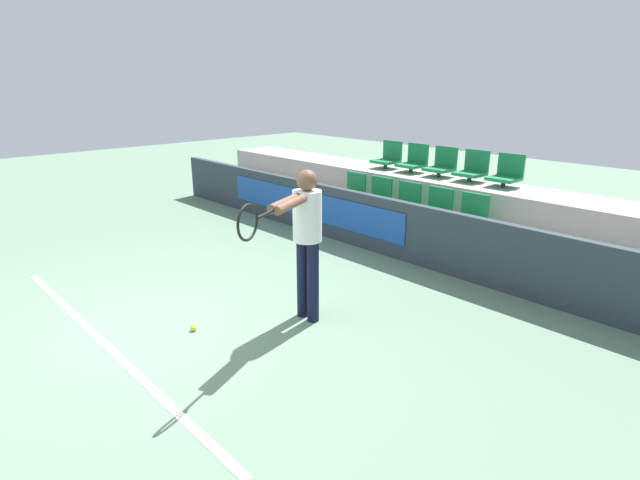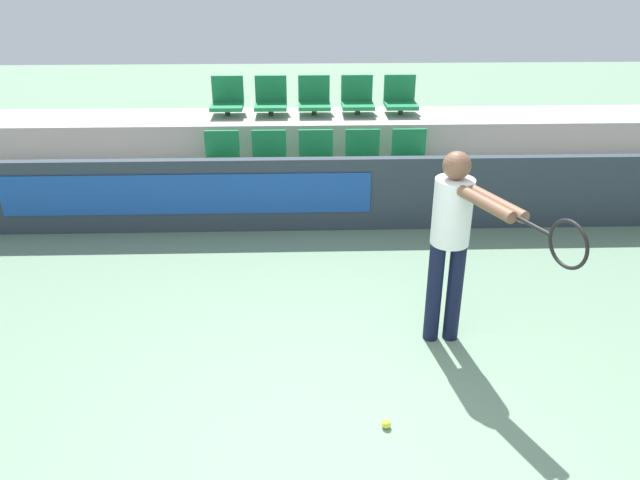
{
  "view_description": "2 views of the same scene",
  "coord_description": "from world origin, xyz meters",
  "px_view_note": "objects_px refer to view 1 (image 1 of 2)",
  "views": [
    {
      "loc": [
        4.78,
        -1.88,
        2.55
      ],
      "look_at": [
        0.56,
        2.08,
        0.69
      ],
      "focal_mm": 28.0,
      "sensor_mm": 36.0,
      "label": 1
    },
    {
      "loc": [
        -0.19,
        -2.98,
        3.1
      ],
      "look_at": [
        -0.02,
        2.17,
        0.63
      ],
      "focal_mm": 35.0,
      "sensor_mm": 36.0,
      "label": 2
    }
  ],
  "objects_px": {
    "stadium_chair_2": "(405,201)",
    "stadium_chair_4": "(470,215)",
    "stadium_chair_7": "(442,165)",
    "stadium_chair_0": "(352,190)",
    "stadium_chair_8": "(473,169)",
    "stadium_chair_1": "(377,195)",
    "stadium_chair_9": "(507,174)",
    "stadium_chair_3": "(436,208)",
    "stadium_chair_5": "(388,157)",
    "tennis_ball": "(194,328)",
    "stadium_chair_6": "(414,161)",
    "tennis_player": "(305,231)"
  },
  "relations": [
    {
      "from": "stadium_chair_3",
      "to": "stadium_chair_2",
      "type": "bearing_deg",
      "value": 180.0
    },
    {
      "from": "stadium_chair_7",
      "to": "stadium_chair_8",
      "type": "height_order",
      "value": "same"
    },
    {
      "from": "stadium_chair_3",
      "to": "tennis_ball",
      "type": "height_order",
      "value": "stadium_chair_3"
    },
    {
      "from": "stadium_chair_0",
      "to": "tennis_player",
      "type": "relative_size",
      "value": 0.3
    },
    {
      "from": "stadium_chair_6",
      "to": "stadium_chair_0",
      "type": "bearing_deg",
      "value": -120.84
    },
    {
      "from": "stadium_chair_5",
      "to": "stadium_chair_6",
      "type": "relative_size",
      "value": 1.0
    },
    {
      "from": "stadium_chair_4",
      "to": "stadium_chair_5",
      "type": "relative_size",
      "value": 1.0
    },
    {
      "from": "stadium_chair_8",
      "to": "stadium_chair_9",
      "type": "distance_m",
      "value": 0.59
    },
    {
      "from": "stadium_chair_0",
      "to": "stadium_chair_8",
      "type": "height_order",
      "value": "stadium_chair_8"
    },
    {
      "from": "stadium_chair_2",
      "to": "stadium_chair_4",
      "type": "bearing_deg",
      "value": 0.0
    },
    {
      "from": "stadium_chair_1",
      "to": "stadium_chair_9",
      "type": "xyz_separation_m",
      "value": [
        1.77,
        0.99,
        0.48
      ]
    },
    {
      "from": "stadium_chair_4",
      "to": "tennis_ball",
      "type": "height_order",
      "value": "stadium_chair_4"
    },
    {
      "from": "stadium_chair_4",
      "to": "stadium_chair_6",
      "type": "distance_m",
      "value": 2.08
    },
    {
      "from": "stadium_chair_8",
      "to": "stadium_chair_1",
      "type": "bearing_deg",
      "value": -140.05
    },
    {
      "from": "stadium_chair_0",
      "to": "stadium_chair_2",
      "type": "bearing_deg",
      "value": 0.0
    },
    {
      "from": "stadium_chair_0",
      "to": "stadium_chair_4",
      "type": "xyz_separation_m",
      "value": [
        2.35,
        0.0,
        0.0
      ]
    },
    {
      "from": "stadium_chair_5",
      "to": "tennis_ball",
      "type": "relative_size",
      "value": 7.56
    },
    {
      "from": "stadium_chair_6",
      "to": "stadium_chair_8",
      "type": "height_order",
      "value": "same"
    },
    {
      "from": "stadium_chair_9",
      "to": "tennis_player",
      "type": "height_order",
      "value": "tennis_player"
    },
    {
      "from": "stadium_chair_9",
      "to": "stadium_chair_3",
      "type": "bearing_deg",
      "value": -120.84
    },
    {
      "from": "stadium_chair_3",
      "to": "stadium_chair_8",
      "type": "bearing_deg",
      "value": 90.0
    },
    {
      "from": "stadium_chair_1",
      "to": "stadium_chair_6",
      "type": "distance_m",
      "value": 1.1
    },
    {
      "from": "stadium_chair_4",
      "to": "stadium_chair_7",
      "type": "relative_size",
      "value": 1.0
    },
    {
      "from": "stadium_chair_4",
      "to": "tennis_player",
      "type": "relative_size",
      "value": 0.3
    },
    {
      "from": "stadium_chair_7",
      "to": "stadium_chair_2",
      "type": "bearing_deg",
      "value": -90.0
    },
    {
      "from": "tennis_ball",
      "to": "stadium_chair_4",
      "type": "bearing_deg",
      "value": 79.09
    },
    {
      "from": "stadium_chair_0",
      "to": "stadium_chair_2",
      "type": "height_order",
      "value": "same"
    },
    {
      "from": "stadium_chair_7",
      "to": "stadium_chair_9",
      "type": "bearing_deg",
      "value": 0.0
    },
    {
      "from": "stadium_chair_0",
      "to": "stadium_chair_6",
      "type": "height_order",
      "value": "stadium_chair_6"
    },
    {
      "from": "tennis_player",
      "to": "stadium_chair_7",
      "type": "bearing_deg",
      "value": 81.12
    },
    {
      "from": "tennis_ball",
      "to": "stadium_chair_9",
      "type": "bearing_deg",
      "value": 81.17
    },
    {
      "from": "stadium_chair_0",
      "to": "stadium_chair_7",
      "type": "bearing_deg",
      "value": 39.95
    },
    {
      "from": "stadium_chair_3",
      "to": "tennis_player",
      "type": "relative_size",
      "value": 0.3
    },
    {
      "from": "stadium_chair_5",
      "to": "stadium_chair_8",
      "type": "relative_size",
      "value": 1.0
    },
    {
      "from": "stadium_chair_0",
      "to": "stadium_chair_4",
      "type": "height_order",
      "value": "same"
    },
    {
      "from": "stadium_chair_0",
      "to": "stadium_chair_7",
      "type": "relative_size",
      "value": 1.0
    },
    {
      "from": "stadium_chair_0",
      "to": "stadium_chair_8",
      "type": "bearing_deg",
      "value": 29.18
    },
    {
      "from": "stadium_chair_3",
      "to": "tennis_ball",
      "type": "relative_size",
      "value": 7.56
    },
    {
      "from": "stadium_chair_5",
      "to": "stadium_chair_9",
      "type": "distance_m",
      "value": 2.35
    },
    {
      "from": "stadium_chair_5",
      "to": "stadium_chair_7",
      "type": "height_order",
      "value": "same"
    },
    {
      "from": "stadium_chair_2",
      "to": "stadium_chair_8",
      "type": "height_order",
      "value": "stadium_chair_8"
    },
    {
      "from": "stadium_chair_3",
      "to": "stadium_chair_0",
      "type": "bearing_deg",
      "value": 180.0
    },
    {
      "from": "stadium_chair_1",
      "to": "stadium_chair_4",
      "type": "distance_m",
      "value": 1.77
    },
    {
      "from": "stadium_chair_0",
      "to": "stadium_chair_7",
      "type": "height_order",
      "value": "stadium_chair_7"
    },
    {
      "from": "stadium_chair_2",
      "to": "stadium_chair_4",
      "type": "xyz_separation_m",
      "value": [
        1.18,
        0.0,
        0.0
      ]
    },
    {
      "from": "stadium_chair_2",
      "to": "stadium_chair_7",
      "type": "relative_size",
      "value": 1.0
    },
    {
      "from": "stadium_chair_5",
      "to": "stadium_chair_7",
      "type": "xyz_separation_m",
      "value": [
        1.18,
        0.0,
        0.0
      ]
    },
    {
      "from": "stadium_chair_2",
      "to": "stadium_chair_6",
      "type": "relative_size",
      "value": 1.0
    },
    {
      "from": "stadium_chair_1",
      "to": "stadium_chair_4",
      "type": "relative_size",
      "value": 1.0
    },
    {
      "from": "stadium_chair_2",
      "to": "tennis_ball",
      "type": "distance_m",
      "value": 4.17
    }
  ]
}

